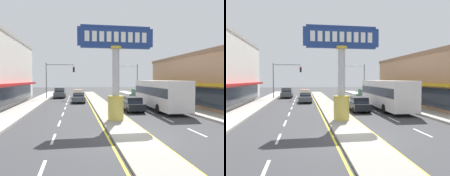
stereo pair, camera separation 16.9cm
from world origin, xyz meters
The scene contains 15 objects.
ground_plane centered at (0.00, 0.00, 0.00)m, with size 160.00×160.00×0.00m, color #3A3A3D.
median_strip centered at (0.00, 18.00, 0.07)m, with size 2.32×52.00×0.14m, color gray.
sidewalk_left centered at (-9.05, 16.00, 0.09)m, with size 2.58×60.00×0.18m, color #ADA89E.
sidewalk_right centered at (9.05, 16.00, 0.09)m, with size 2.58×60.00×0.18m, color #ADA89E.
lane_markings centered at (0.00, 16.65, 0.00)m, with size 9.06×52.00×0.01m.
district_sign centered at (0.00, 4.83, 3.89)m, with size 6.10×1.32×7.52m.
storefront_right centered at (14.67, 13.96, 3.31)m, with size 9.54×21.74×6.61m.
traffic_light_left_side centered at (-6.40, 25.64, 4.25)m, with size 4.86×0.46×6.20m.
traffic_light_right_side centered at (6.40, 26.61, 4.25)m, with size 4.86×0.46×6.20m.
suv_near_right_lane centered at (6.11, 18.68, 0.98)m, with size 2.02×4.63×1.90m.
sedan_far_right_lane centered at (2.81, 10.05, 0.79)m, with size 1.96×4.36×1.53m.
sedan_near_left_lane centered at (-2.81, 26.80, 0.79)m, with size 1.90×4.33×1.53m.
bus_mid_left_lane centered at (6.11, 10.94, 1.87)m, with size 2.76×11.25×3.26m.
sedan_far_left_oncoming centered at (-2.81, 19.66, 0.79)m, with size 1.88×4.32×1.53m.
suv_kerb_right centered at (-6.11, 28.18, 0.98)m, with size 1.98×4.61×1.90m.
Camera 2 is at (-2.99, -12.14, 3.42)m, focal length 34.36 mm.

